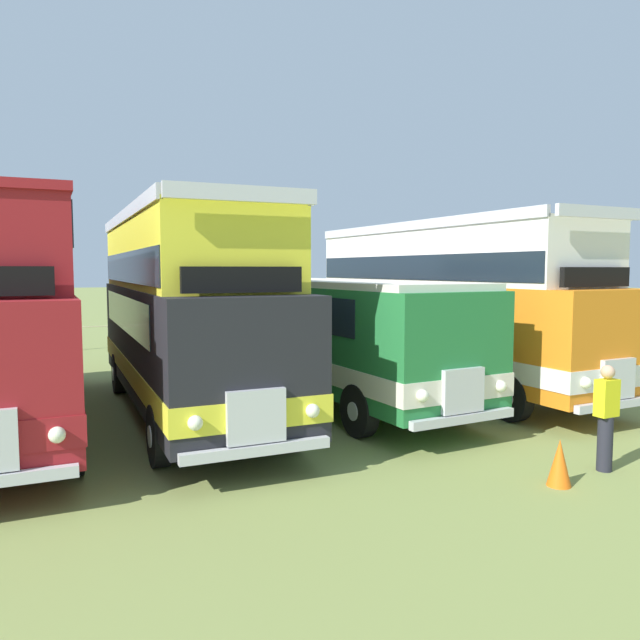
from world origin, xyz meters
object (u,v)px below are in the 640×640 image
Objects in this scene: bus_sixth_in_row at (1,307)px; cone_mid_row at (559,463)px; bus_seventh_in_row at (184,310)px; bus_ninth_in_row at (446,302)px; bus_eighth_in_row at (327,329)px; marshal_person at (606,417)px.

cone_mid_row is (7.54, -7.67, -2.12)m from bus_sixth_in_row.
bus_ninth_in_row is (7.24, -0.02, 0.00)m from bus_seventh_in_row.
bus_ninth_in_row is at bearing -1.51° from bus_eighth_in_row.
cone_mid_row is (3.92, -7.01, -2.00)m from bus_seventh_in_row.
bus_ninth_in_row reaches higher than marshal_person.
bus_eighth_in_row is at bearing 102.30° from marshal_person.
marshal_person is (1.20, 0.17, 0.53)m from cone_mid_row.
bus_sixth_in_row is 1.07× the size of bus_seventh_in_row.
cone_mid_row is at bearing -115.40° from bus_ninth_in_row.
bus_seventh_in_row reaches higher than bus_eighth_in_row.
bus_ninth_in_row reaches higher than bus_eighth_in_row.
bus_eighth_in_row is 3.67m from bus_ninth_in_row.
bus_ninth_in_row is (10.86, -0.69, -0.11)m from bus_sixth_in_row.
bus_sixth_in_row is at bearing 134.50° from cone_mid_row.
bus_seventh_in_row is 14.25× the size of cone_mid_row.
marshal_person is at bearing -53.18° from bus_seventh_in_row.
cone_mid_row is at bearing -172.12° from marshal_person.
bus_sixth_in_row is 7.30m from bus_eighth_in_row.
bus_eighth_in_row is 7.13m from marshal_person.
bus_seventh_in_row and bus_ninth_in_row have the same top height.
bus_ninth_in_row is 6.17× the size of marshal_person.
bus_seventh_in_row reaches higher than bus_sixth_in_row.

